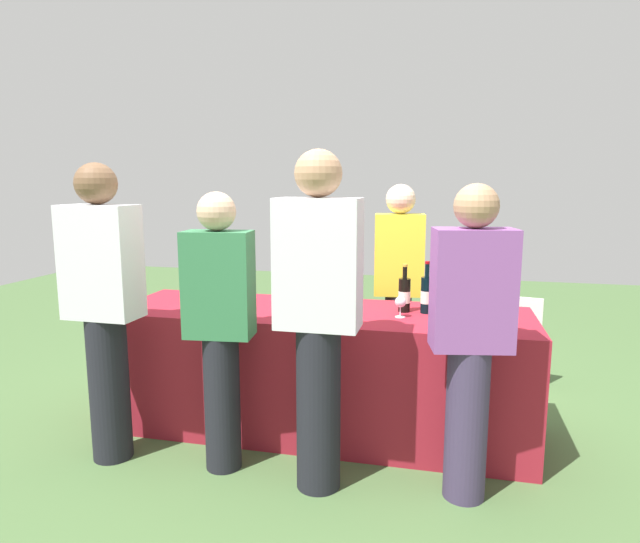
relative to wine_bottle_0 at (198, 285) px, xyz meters
The scene contains 19 objects.
ground_plane 1.27m from the wine_bottle_0, ahead, with size 12.00×12.00×0.00m, color #476638.
tasting_table 1.02m from the wine_bottle_0, ahead, with size 2.63×0.80×0.79m, color maroon.
wine_bottle_0 is the anchor object (origin of this frame).
wine_bottle_1 0.19m from the wine_bottle_0, 31.00° to the left, with size 0.08×0.08×0.30m.
wine_bottle_2 0.78m from the wine_bottle_0, ahead, with size 0.07×0.07×0.31m.
wine_bottle_3 1.40m from the wine_bottle_0, ahead, with size 0.08×0.08×0.30m.
wine_bottle_4 1.54m from the wine_bottle_0, ahead, with size 0.07×0.07×0.33m.
wine_glass_0 0.30m from the wine_bottle_0, 53.78° to the right, with size 0.07×0.07×0.14m.
wine_glass_1 0.49m from the wine_bottle_0, 34.04° to the right, with size 0.07×0.07×0.13m.
wine_glass_2 0.73m from the wine_bottle_0, 17.34° to the right, with size 0.07×0.07×0.15m.
wine_glass_3 1.40m from the wine_bottle_0, ahead, with size 0.07×0.07×0.13m.
wine_glass_4 1.64m from the wine_bottle_0, 10.51° to the right, with size 0.07×0.07×0.14m.
wine_glass_5 1.82m from the wine_bottle_0, ahead, with size 0.07×0.07×0.14m.
server_pouring 1.43m from the wine_bottle_0, 22.83° to the left, with size 0.37×0.23×1.58m.
guest_0 0.77m from the wine_bottle_0, 106.28° to the right, with size 0.41×0.23×1.70m.
guest_1 0.84m from the wine_bottle_0, 56.40° to the right, with size 0.38×0.24×1.55m.
guest_2 1.29m from the wine_bottle_0, 36.62° to the right, with size 0.42×0.24×1.76m.
guest_3 1.91m from the wine_bottle_0, 21.23° to the right, with size 0.42×0.28×1.59m.
menu_board 2.39m from the wine_bottle_0, 25.90° to the left, with size 0.60×0.03×0.72m, color white.
Camera 1 is at (0.77, -3.28, 1.60)m, focal length 30.52 mm.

